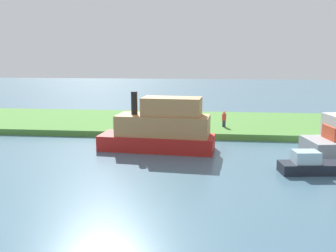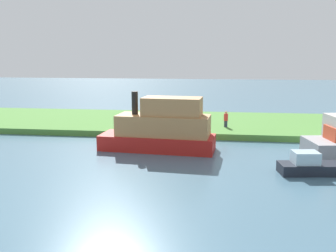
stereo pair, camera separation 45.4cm
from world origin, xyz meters
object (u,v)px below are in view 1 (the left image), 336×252
at_px(motorboat_red, 312,165).
at_px(riverboat_paddlewheel, 161,129).
at_px(person_on_bank, 224,119).
at_px(mooring_post, 128,123).

bearing_deg(motorboat_red, riverboat_paddlewheel, -24.82).
relative_size(person_on_bank, mooring_post, 1.60).
distance_m(person_on_bank, motorboat_red, 11.93).
distance_m(mooring_post, riverboat_paddlewheel, 6.14).
height_order(mooring_post, motorboat_red, mooring_post).
bearing_deg(riverboat_paddlewheel, person_on_bank, -124.64).
xyz_separation_m(person_on_bank, mooring_post, (8.09, 1.67, -0.27)).
relative_size(mooring_post, motorboat_red, 0.22).
height_order(riverboat_paddlewheel, motorboat_red, riverboat_paddlewheel).
relative_size(riverboat_paddlewheel, motorboat_red, 2.05).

